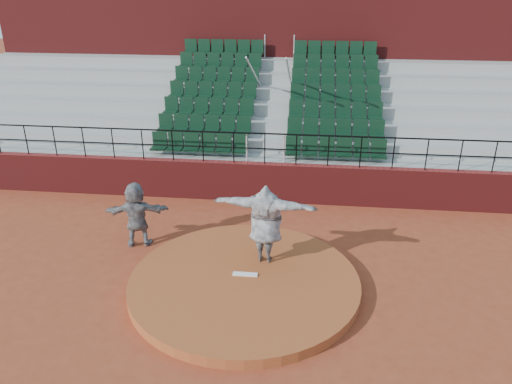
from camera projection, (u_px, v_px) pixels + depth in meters
The scene contains 9 objects.
ground at pixel (244, 287), 11.99m from camera, with size 90.00×90.00×0.00m, color #923A21.
pitchers_mound at pixel (244, 283), 11.94m from camera, with size 5.50×5.50×0.25m, color #A14B24.
pitching_rubber at pixel (245, 274), 12.02m from camera, with size 0.60×0.15×0.03m, color white.
boundary_wall at pixel (265, 182), 16.27m from camera, with size 24.00×0.30×1.30m, color maroon.
wall_railing at pixel (265, 142), 15.71m from camera, with size 24.04×0.05×1.03m.
seating_deck at pixel (274, 127), 19.26m from camera, with size 24.00×5.97×4.63m.
press_box_facade at pixel (281, 55), 21.99m from camera, with size 24.00×3.00×7.10m, color maroon.
pitcher at pixel (265, 224), 12.24m from camera, with size 2.53×0.69×2.06m, color black.
fielder at pixel (137, 214), 13.50m from camera, with size 1.71×0.54×1.84m, color black.
Camera 1 is at (1.40, -9.94, 6.95)m, focal length 35.00 mm.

